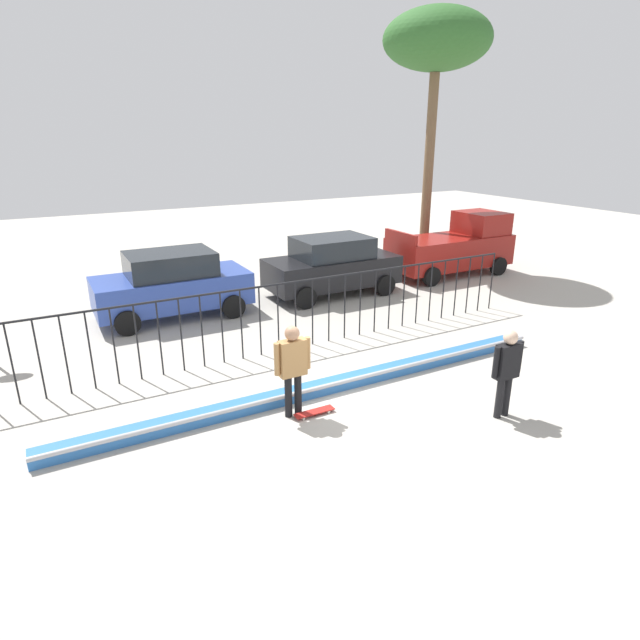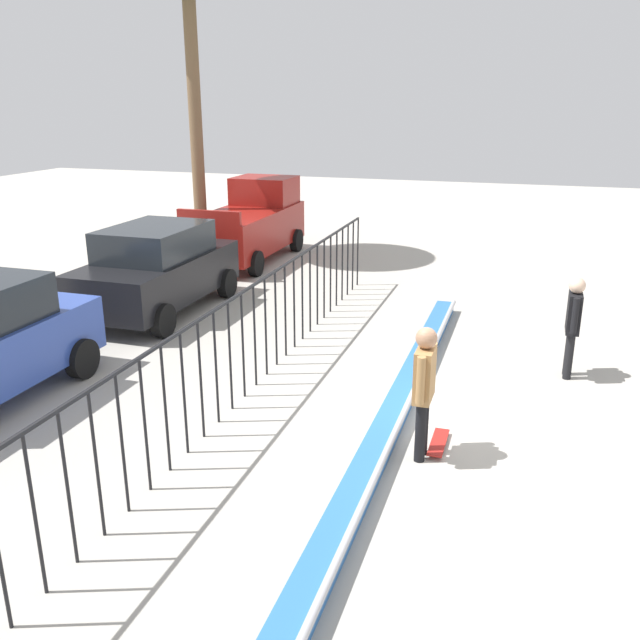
# 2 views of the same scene
# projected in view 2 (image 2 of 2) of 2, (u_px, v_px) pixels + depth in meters

# --- Properties ---
(ground_plane) EXTENTS (60.00, 60.00, 0.00)m
(ground_plane) POSITION_uv_depth(u_px,v_px,m) (444.00, 424.00, 9.73)
(ground_plane) COLOR #ADA89E
(bowl_coping_ledge) EXTENTS (11.00, 0.41, 0.27)m
(bowl_coping_ledge) POSITION_uv_depth(u_px,v_px,m) (396.00, 410.00, 9.89)
(bowl_coping_ledge) COLOR #2D6BB7
(bowl_coping_ledge) RESTS_ON ground
(perimeter_fence) EXTENTS (14.04, 0.04, 1.72)m
(perimeter_fence) POSITION_uv_depth(u_px,v_px,m) (242.00, 333.00, 10.30)
(perimeter_fence) COLOR black
(perimeter_fence) RESTS_ON ground
(skateboarder) EXTENTS (0.73, 0.27, 1.80)m
(skateboarder) POSITION_uv_depth(u_px,v_px,m) (424.00, 381.00, 8.50)
(skateboarder) COLOR black
(skateboarder) RESTS_ON ground
(skateboard) EXTENTS (0.80, 0.20, 0.07)m
(skateboard) POSITION_uv_depth(u_px,v_px,m) (438.00, 442.00, 9.08)
(skateboard) COLOR #A51E19
(skateboard) RESTS_ON ground
(camera_operator) EXTENTS (0.70, 0.26, 1.73)m
(camera_operator) POSITION_uv_depth(u_px,v_px,m) (573.00, 318.00, 11.07)
(camera_operator) COLOR black
(camera_operator) RESTS_ON ground
(parked_car_black) EXTENTS (4.30, 2.12, 1.90)m
(parked_car_black) POSITION_uv_depth(u_px,v_px,m) (157.00, 268.00, 14.57)
(parked_car_black) COLOR black
(parked_car_black) RESTS_ON ground
(pickup_truck) EXTENTS (4.70, 2.12, 2.24)m
(pickup_truck) POSITION_uv_depth(u_px,v_px,m) (249.00, 224.00, 19.44)
(pickup_truck) COLOR maroon
(pickup_truck) RESTS_ON ground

